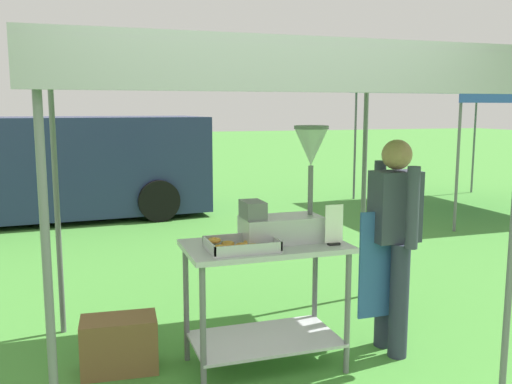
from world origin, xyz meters
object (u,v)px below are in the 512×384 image
object	(u,v)px
donut_cart	(265,280)
stall_canopy	(261,67)
vendor	(393,235)
van_navy	(58,166)
menu_sign	(334,227)
donut_fryer	(289,201)
supply_crate	(119,344)
neighbour_tent	(473,92)
donut_tray	(240,246)

from	to	relation	value
donut_cart	stall_canopy	bearing A→B (deg)	90.00
vendor	van_navy	world-z (taller)	van_navy
menu_sign	van_navy	xyz separation A→B (m)	(-1.93, 6.48, -0.15)
stall_canopy	donut_fryer	distance (m)	0.94
supply_crate	van_navy	world-z (taller)	van_navy
menu_sign	neighbour_tent	xyz separation A→B (m)	(5.17, 4.99, 1.11)
donut_fryer	vendor	xyz separation A→B (m)	(0.80, -0.08, -0.29)
stall_canopy	vendor	size ratio (longest dim) A/B	1.84
donut_tray	donut_fryer	bearing A→B (deg)	17.17
menu_sign	donut_tray	bearing A→B (deg)	172.63
van_navy	donut_cart	bearing A→B (deg)	-76.66
vendor	van_navy	distance (m)	6.83
stall_canopy	menu_sign	bearing A→B (deg)	-32.39
donut_tray	supply_crate	distance (m)	1.13
menu_sign	neighbour_tent	bearing A→B (deg)	43.96
donut_tray	vendor	size ratio (longest dim) A/B	0.28
van_navy	donut_tray	bearing A→B (deg)	-78.63
menu_sign	stall_canopy	bearing A→B (deg)	147.61
donut_tray	menu_sign	size ratio (longest dim) A/B	1.63
donut_cart	donut_tray	size ratio (longest dim) A/B	2.45
donut_fryer	menu_sign	world-z (taller)	donut_fryer
donut_fryer	neighbour_tent	xyz separation A→B (m)	(5.43, 4.78, 0.94)
neighbour_tent	donut_cart	bearing A→B (deg)	-139.40
supply_crate	stall_canopy	bearing A→B (deg)	-8.97
donut_tray	neighbour_tent	world-z (taller)	neighbour_tent
donut_fryer	van_navy	xyz separation A→B (m)	(-1.68, 6.28, -0.31)
stall_canopy	menu_sign	distance (m)	1.20
stall_canopy	supply_crate	xyz separation A→B (m)	(-0.99, 0.16, -1.92)
menu_sign	vendor	distance (m)	0.57
donut_fryer	supply_crate	bearing A→B (deg)	168.94
menu_sign	van_navy	world-z (taller)	van_navy
supply_crate	donut_fryer	bearing A→B (deg)	-11.06
donut_tray	donut_fryer	world-z (taller)	donut_fryer
donut_cart	supply_crate	xyz separation A→B (m)	(-0.99, 0.26, -0.44)
van_navy	neighbour_tent	bearing A→B (deg)	-11.88
stall_canopy	donut_tray	world-z (taller)	stall_canopy
donut_cart	neighbour_tent	xyz separation A→B (m)	(5.61, 4.81, 1.49)
supply_crate	van_navy	bearing A→B (deg)	94.75
donut_tray	donut_fryer	distance (m)	0.49
vendor	supply_crate	distance (m)	2.12
vendor	supply_crate	xyz separation A→B (m)	(-1.98, 0.31, -0.71)
supply_crate	vendor	bearing A→B (deg)	-9.03
donut_cart	supply_crate	distance (m)	1.12
vendor	supply_crate	world-z (taller)	vendor
vendor	van_navy	size ratio (longest dim) A/B	0.32
donut_tray	menu_sign	world-z (taller)	menu_sign
donut_cart	van_navy	world-z (taller)	van_navy
donut_cart	vendor	bearing A→B (deg)	-3.43
donut_cart	neighbour_tent	distance (m)	7.54
supply_crate	donut_tray	bearing A→B (deg)	-24.11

